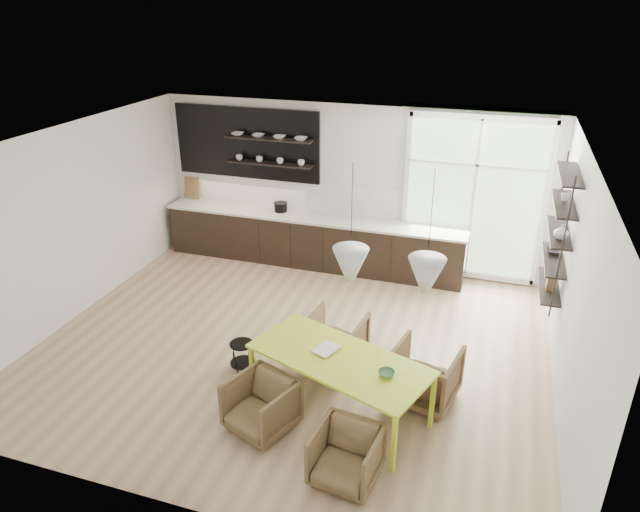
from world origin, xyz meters
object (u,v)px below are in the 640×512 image
(armchair_front_right, at_px, (346,456))
(armchair_back_left, at_px, (336,338))
(wire_stool, at_px, (242,353))
(dining_table, at_px, (339,362))
(armchair_back_right, at_px, (424,375))
(armchair_front_left, at_px, (261,405))

(armchair_front_right, bearing_deg, armchair_back_left, 116.32)
(wire_stool, bearing_deg, armchair_front_right, -37.53)
(dining_table, relative_size, armchair_front_right, 3.46)
(dining_table, xyz_separation_m, armchair_back_right, (0.93, 0.55, -0.36))
(armchair_back_left, bearing_deg, armchair_front_left, 81.20)
(armchair_front_left, relative_size, armchair_front_right, 1.06)
(armchair_front_right, height_order, wire_stool, armchair_front_right)
(armchair_front_left, distance_m, armchair_front_right, 1.21)
(armchair_back_right, height_order, wire_stool, armchair_back_right)
(dining_table, height_order, wire_stool, dining_table)
(armchair_front_right, bearing_deg, armchair_front_left, 165.90)
(armchair_back_left, distance_m, armchair_front_left, 1.62)
(wire_stool, bearing_deg, armchair_back_left, 28.62)
(armchair_back_right, relative_size, wire_stool, 1.87)
(armchair_back_left, height_order, armchair_back_right, armchair_back_right)
(armchair_back_left, xyz_separation_m, armchair_front_right, (0.70, -2.00, -0.04))
(armchair_back_right, distance_m, armchair_front_right, 1.64)
(dining_table, xyz_separation_m, wire_stool, (-1.45, 0.40, -0.44))
(armchair_front_left, bearing_deg, wire_stool, 146.45)
(dining_table, relative_size, armchair_front_left, 3.26)
(armchair_back_right, relative_size, armchair_front_right, 1.19)
(armchair_back_left, height_order, armchair_front_left, armchair_back_left)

